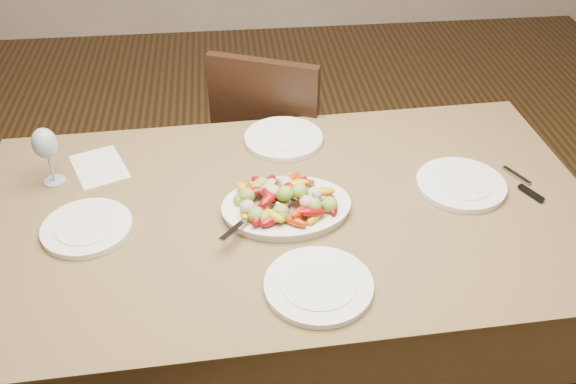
{
  "coord_description": "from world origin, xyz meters",
  "views": [
    {
      "loc": [
        -0.22,
        -1.59,
        1.95
      ],
      "look_at": [
        -0.06,
        -0.12,
        0.82
      ],
      "focal_mm": 40.0,
      "sensor_mm": 36.0,
      "label": 1
    }
  ],
  "objects_px": {
    "dining_table": "(288,297)",
    "wine_glass": "(48,155)",
    "plate_right": "(461,185)",
    "plate_far": "(284,139)",
    "chair_far": "(279,145)",
    "plate_near": "(319,286)",
    "plate_left": "(87,228)",
    "serving_platter": "(286,209)"
  },
  "relations": [
    {
      "from": "dining_table",
      "to": "plate_left",
      "type": "distance_m",
      "value": 0.7
    },
    {
      "from": "dining_table",
      "to": "plate_far",
      "type": "relative_size",
      "value": 6.85
    },
    {
      "from": "wine_glass",
      "to": "plate_right",
      "type": "bearing_deg",
      "value": -7.32
    },
    {
      "from": "chair_far",
      "to": "plate_near",
      "type": "distance_m",
      "value": 1.15
    },
    {
      "from": "plate_left",
      "to": "plate_far",
      "type": "height_order",
      "value": "same"
    },
    {
      "from": "wine_glass",
      "to": "plate_left",
      "type": "bearing_deg",
      "value": -61.66
    },
    {
      "from": "plate_far",
      "to": "wine_glass",
      "type": "distance_m",
      "value": 0.76
    },
    {
      "from": "dining_table",
      "to": "plate_right",
      "type": "xyz_separation_m",
      "value": [
        0.54,
        0.05,
        0.39
      ]
    },
    {
      "from": "plate_left",
      "to": "plate_right",
      "type": "relative_size",
      "value": 0.93
    },
    {
      "from": "chair_far",
      "to": "wine_glass",
      "type": "relative_size",
      "value": 4.64
    },
    {
      "from": "plate_right",
      "to": "plate_near",
      "type": "xyz_separation_m",
      "value": [
        -0.5,
        -0.38,
        0.0
      ]
    },
    {
      "from": "dining_table",
      "to": "wine_glass",
      "type": "bearing_deg",
      "value": 163.48
    },
    {
      "from": "plate_far",
      "to": "wine_glass",
      "type": "height_order",
      "value": "wine_glass"
    },
    {
      "from": "plate_left",
      "to": "dining_table",
      "type": "bearing_deg",
      "value": 3.7
    },
    {
      "from": "plate_left",
      "to": "plate_far",
      "type": "distance_m",
      "value": 0.73
    },
    {
      "from": "plate_right",
      "to": "plate_near",
      "type": "bearing_deg",
      "value": -142.62
    },
    {
      "from": "plate_left",
      "to": "plate_near",
      "type": "xyz_separation_m",
      "value": [
        0.62,
        -0.3,
        0.0
      ]
    },
    {
      "from": "plate_right",
      "to": "wine_glass",
      "type": "height_order",
      "value": "wine_glass"
    },
    {
      "from": "plate_near",
      "to": "serving_platter",
      "type": "bearing_deg",
      "value": 98.79
    },
    {
      "from": "plate_left",
      "to": "plate_right",
      "type": "distance_m",
      "value": 1.13
    },
    {
      "from": "serving_platter",
      "to": "plate_right",
      "type": "bearing_deg",
      "value": 6.7
    },
    {
      "from": "serving_platter",
      "to": "plate_far",
      "type": "height_order",
      "value": "serving_platter"
    },
    {
      "from": "serving_platter",
      "to": "plate_near",
      "type": "distance_m",
      "value": 0.32
    },
    {
      "from": "plate_left",
      "to": "wine_glass",
      "type": "relative_size",
      "value": 1.24
    },
    {
      "from": "plate_far",
      "to": "plate_right",
      "type": "bearing_deg",
      "value": -31.63
    },
    {
      "from": "chair_far",
      "to": "plate_left",
      "type": "distance_m",
      "value": 1.07
    },
    {
      "from": "dining_table",
      "to": "serving_platter",
      "type": "bearing_deg",
      "value": -113.3
    },
    {
      "from": "plate_right",
      "to": "plate_far",
      "type": "distance_m",
      "value": 0.61
    },
    {
      "from": "plate_far",
      "to": "wine_glass",
      "type": "xyz_separation_m",
      "value": [
        -0.74,
        -0.16,
        0.09
      ]
    },
    {
      "from": "chair_far",
      "to": "serving_platter",
      "type": "distance_m",
      "value": 0.85
    },
    {
      "from": "dining_table",
      "to": "wine_glass",
      "type": "height_order",
      "value": "wine_glass"
    },
    {
      "from": "plate_right",
      "to": "plate_far",
      "type": "bearing_deg",
      "value": 148.37
    },
    {
      "from": "plate_right",
      "to": "chair_far",
      "type": "bearing_deg",
      "value": 124.22
    },
    {
      "from": "chair_far",
      "to": "plate_right",
      "type": "height_order",
      "value": "chair_far"
    },
    {
      "from": "dining_table",
      "to": "plate_near",
      "type": "xyz_separation_m",
      "value": [
        0.04,
        -0.33,
        0.39
      ]
    },
    {
      "from": "dining_table",
      "to": "chair_far",
      "type": "distance_m",
      "value": 0.79
    },
    {
      "from": "plate_left",
      "to": "plate_right",
      "type": "bearing_deg",
      "value": 4.45
    },
    {
      "from": "dining_table",
      "to": "plate_far",
      "type": "xyz_separation_m",
      "value": [
        0.02,
        0.37,
        0.39
      ]
    },
    {
      "from": "serving_platter",
      "to": "plate_near",
      "type": "xyz_separation_m",
      "value": [
        0.05,
        -0.32,
        -0.0
      ]
    },
    {
      "from": "serving_platter",
      "to": "plate_left",
      "type": "bearing_deg",
      "value": -177.72
    },
    {
      "from": "chair_far",
      "to": "plate_right",
      "type": "distance_m",
      "value": 0.93
    },
    {
      "from": "chair_far",
      "to": "plate_left",
      "type": "xyz_separation_m",
      "value": [
        -0.62,
        -0.82,
        0.29
      ]
    }
  ]
}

